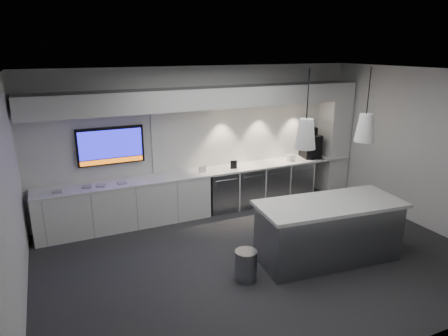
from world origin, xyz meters
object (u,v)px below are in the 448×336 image
wall_tv (111,146)px  island (328,231)px  coffee_machine (311,145)px  bin (246,265)px

wall_tv → island: bearing=-45.2°
island → coffee_machine: (1.55, 2.67, 0.69)m
wall_tv → coffee_machine: wall_tv is taller
wall_tv → bin: size_ratio=2.66×
bin → coffee_machine: (3.06, 2.68, 0.95)m
island → bin: 1.52m
island → wall_tv: bearing=140.4°
wall_tv → coffee_machine: 4.47m
wall_tv → bin: 3.50m
wall_tv → coffee_machine: bearing=-3.2°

